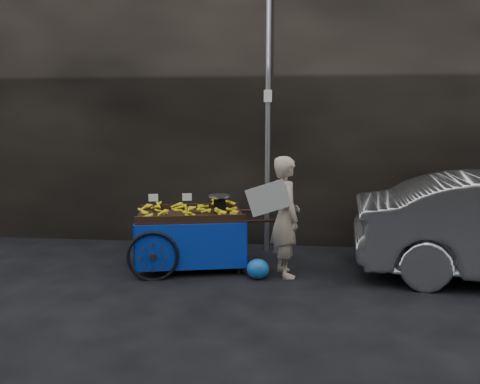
# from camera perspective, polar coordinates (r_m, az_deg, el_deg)

# --- Properties ---
(ground) EXTENTS (80.00, 80.00, 0.00)m
(ground) POSITION_cam_1_polar(r_m,az_deg,el_deg) (6.30, -0.13, -10.20)
(ground) COLOR black
(ground) RESTS_ON ground
(building_wall) EXTENTS (13.50, 2.00, 5.00)m
(building_wall) POSITION_cam_1_polar(r_m,az_deg,el_deg) (8.53, 4.52, 11.85)
(building_wall) COLOR black
(building_wall) RESTS_ON ground
(street_pole) EXTENTS (0.12, 0.10, 4.00)m
(street_pole) POSITION_cam_1_polar(r_m,az_deg,el_deg) (7.22, 3.40, 8.47)
(street_pole) COLOR slate
(street_pole) RESTS_ON ground
(banana_cart) EXTENTS (2.15, 1.31, 1.09)m
(banana_cart) POSITION_cam_1_polar(r_m,az_deg,el_deg) (6.52, -6.44, -3.46)
(banana_cart) COLOR black
(banana_cart) RESTS_ON ground
(vendor) EXTENTS (0.80, 0.67, 1.59)m
(vendor) POSITION_cam_1_polar(r_m,az_deg,el_deg) (6.16, 5.56, -2.99)
(vendor) COLOR tan
(vendor) RESTS_ON ground
(plastic_bag) EXTENTS (0.30, 0.24, 0.27)m
(plastic_bag) POSITION_cam_1_polar(r_m,az_deg,el_deg) (6.16, 2.20, -9.36)
(plastic_bag) COLOR blue
(plastic_bag) RESTS_ON ground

